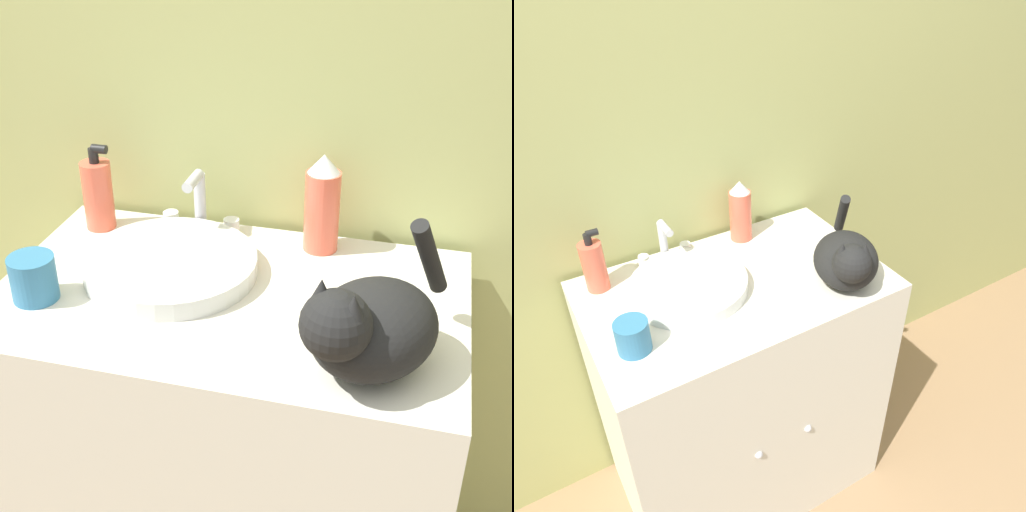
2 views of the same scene
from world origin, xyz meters
The scene contains 8 objects.
wall_back centered at (0.00, 0.56, 1.25)m, with size 6.00×0.05×2.50m.
vanity_cabinet centered at (0.00, 0.26, 0.44)m, with size 0.83×0.53×0.88m.
sink_basin centered at (-0.12, 0.30, 0.90)m, with size 0.32×0.32×0.04m.
faucet centered at (-0.12, 0.46, 0.94)m, with size 0.16×0.09×0.14m.
cat centered at (0.26, 0.10, 0.96)m, with size 0.26×0.31×0.21m.
soap_bottle centered at (-0.33, 0.44, 0.96)m, with size 0.06×0.06×0.18m.
spray_bottle centered at (0.13, 0.46, 0.98)m, with size 0.07×0.07×0.20m.
cup centered at (-0.32, 0.16, 0.92)m, with size 0.08×0.08×0.08m.
Camera 1 is at (0.32, -0.76, 1.57)m, focal length 50.00 mm.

